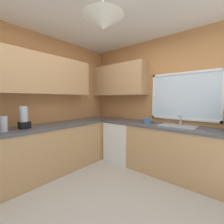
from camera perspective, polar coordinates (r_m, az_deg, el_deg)
name	(u,v)px	position (r m, az deg, el deg)	size (l,w,h in m)	color
ground_plane	(104,215)	(2.14, -3.03, -34.49)	(7.87, 7.87, 0.00)	#B7B2A8
room_shell	(91,71)	(2.62, -8.19, 15.22)	(3.66, 3.70, 2.64)	#C6844C
counter_run_left	(44,151)	(3.00, -24.42, -13.22)	(0.65, 3.31, 0.89)	tan
counter_run_back	(168,150)	(2.98, 20.62, -13.23)	(2.75, 0.65, 0.89)	tan
dishwasher	(122,141)	(3.41, 3.94, -10.99)	(0.60, 0.60, 0.84)	white
kettle	(3,124)	(2.67, -36.17, -3.72)	(0.12, 0.12, 0.23)	#B7B7BC
sink_assembly	(178,126)	(2.83, 23.79, -4.81)	(0.59, 0.40, 0.19)	#9EA0A5
bowl	(147,121)	(3.03, 13.22, -3.24)	(0.18, 0.18, 0.09)	#4C7099
blender_appliance	(24,119)	(2.77, -30.49, -2.15)	(0.15, 0.15, 0.36)	black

